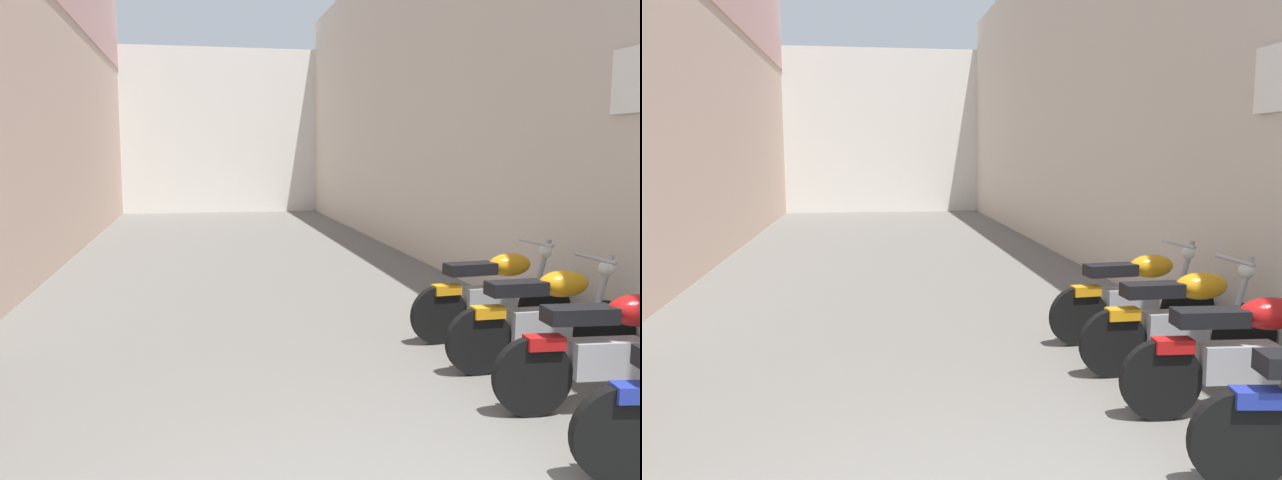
# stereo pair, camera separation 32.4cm
# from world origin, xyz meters

# --- Properties ---
(ground_plane) EXTENTS (35.31, 35.31, 0.00)m
(ground_plane) POSITION_xyz_m (0.00, 7.65, 0.00)
(ground_plane) COLOR #66635E
(building_left) EXTENTS (0.45, 19.31, 8.08)m
(building_left) POSITION_xyz_m (-3.32, 9.62, 4.08)
(building_left) COLOR beige
(building_left) RESTS_ON ground
(building_right) EXTENTS (0.45, 19.31, 6.12)m
(building_right) POSITION_xyz_m (3.32, 9.65, 3.06)
(building_right) COLOR beige
(building_right) RESTS_ON ground
(building_far_end) EXTENTS (9.25, 2.00, 5.28)m
(building_far_end) POSITION_xyz_m (0.00, 20.31, 2.64)
(building_far_end) COLOR silver
(building_far_end) RESTS_ON ground
(motorcycle_second) EXTENTS (1.85, 0.58, 1.04)m
(motorcycle_second) POSITION_xyz_m (2.18, 1.94, 0.50)
(motorcycle_second) COLOR black
(motorcycle_second) RESTS_ON ground
(motorcycle_third) EXTENTS (1.85, 0.58, 1.04)m
(motorcycle_third) POSITION_xyz_m (2.18, 2.92, 0.50)
(motorcycle_third) COLOR black
(motorcycle_third) RESTS_ON ground
(motorcycle_fourth) EXTENTS (1.85, 0.58, 1.04)m
(motorcycle_fourth) POSITION_xyz_m (2.18, 3.93, 0.50)
(motorcycle_fourth) COLOR black
(motorcycle_fourth) RESTS_ON ground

